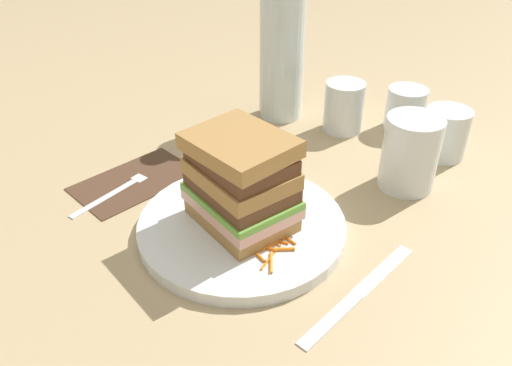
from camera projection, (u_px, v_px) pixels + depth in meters
The scene contains 30 objects.
ground_plane at pixel (256, 221), 0.66m from camera, with size 3.00×3.00×0.00m, color tan.
main_plate at pixel (240, 225), 0.64m from camera, with size 0.26×0.26×0.02m, color white.
sandwich at pixel (239, 181), 0.60m from camera, with size 0.14×0.12×0.12m.
carrot_shred_0 at pixel (218, 194), 0.68m from camera, with size 0.00×0.00×0.03m, color orange.
carrot_shred_1 at pixel (207, 190), 0.68m from camera, with size 0.00×0.00×0.03m, color orange.
carrot_shred_2 at pixel (208, 198), 0.67m from camera, with size 0.00×0.00×0.03m, color orange.
carrot_shred_3 at pixel (221, 200), 0.66m from camera, with size 0.00×0.00×0.02m, color orange.
carrot_shred_4 at pixel (223, 187), 0.69m from camera, with size 0.00×0.00×0.03m, color orange.
carrot_shred_5 at pixel (210, 202), 0.66m from camera, with size 0.00×0.00×0.02m, color orange.
carrot_shred_6 at pixel (217, 200), 0.66m from camera, with size 0.00×0.00×0.03m, color orange.
carrot_shred_7 at pixel (195, 195), 0.67m from camera, with size 0.00×0.00×0.03m, color orange.
carrot_shred_8 at pixel (199, 186), 0.69m from camera, with size 0.00×0.00×0.03m, color orange.
carrot_shred_9 at pixel (260, 257), 0.57m from camera, with size 0.00×0.00×0.02m, color orange.
carrot_shred_10 at pixel (271, 262), 0.56m from camera, with size 0.00×0.00×0.03m, color orange.
carrot_shred_11 at pixel (265, 247), 0.59m from camera, with size 0.00×0.00×0.03m, color orange.
carrot_shred_12 at pixel (280, 241), 0.59m from camera, with size 0.00×0.00×0.02m, color orange.
carrot_shred_13 at pixel (267, 261), 0.57m from camera, with size 0.00×0.00×0.03m, color orange.
carrot_shred_14 at pixel (274, 240), 0.60m from camera, with size 0.00×0.00×0.03m, color orange.
carrot_shred_15 at pixel (284, 249), 0.58m from camera, with size 0.00×0.00×0.03m, color orange.
carrot_shred_16 at pixel (288, 239), 0.60m from camera, with size 0.00×0.00×0.02m, color orange.
carrot_shred_17 at pixel (269, 246), 0.59m from camera, with size 0.00×0.00×0.03m, color orange.
carrot_shred_18 at pixel (259, 243), 0.59m from camera, with size 0.00×0.00×0.02m, color orange.
napkin_dark at pixel (135, 180), 0.73m from camera, with size 0.10×0.17×0.00m, color #4C3323.
fork at pixel (123, 185), 0.72m from camera, with size 0.03×0.17×0.00m.
knife at pixel (356, 295), 0.55m from camera, with size 0.02×0.20×0.00m.
juice_glass at pixel (409, 157), 0.70m from camera, with size 0.08×0.08×0.10m.
water_bottle at pixel (282, 38), 0.84m from camera, with size 0.07×0.07×0.30m.
empty_tumbler_0 at pixel (445, 133), 0.78m from camera, with size 0.07×0.07×0.08m, color silver.
empty_tumbler_1 at pixel (344, 107), 0.84m from camera, with size 0.07×0.07×0.08m, color silver.
empty_tumbler_2 at pixel (405, 109), 0.85m from camera, with size 0.07×0.07×0.07m, color silver.
Camera 1 is at (0.34, -0.39, 0.40)m, focal length 35.82 mm.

